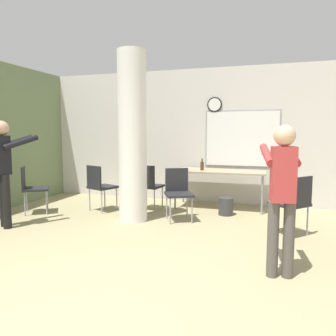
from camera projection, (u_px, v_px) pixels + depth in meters
wall_back at (202, 136)px, 6.95m from camera, size 8.00×0.15×2.80m
support_pillar at (132, 137)px, 5.39m from camera, size 0.47×0.47×2.80m
folding_table at (220, 173)px, 6.38m from camera, size 1.75×0.74×0.74m
bottle_on_table at (202, 166)px, 6.41m from camera, size 0.07×0.07×0.23m
waste_bin at (226, 206)px, 5.88m from camera, size 0.26×0.26×0.32m
chair_near_pillar at (100, 184)px, 6.13m from camera, size 0.57×0.57×0.87m
chair_table_left at (148, 184)px, 6.22m from camera, size 0.48×0.48×0.87m
chair_by_left_wall at (32, 186)px, 5.97m from camera, size 0.61×0.61×0.87m
chair_table_front at (178, 190)px, 5.52m from camera, size 0.59×0.59×0.87m
chair_mid_room at (294, 201)px, 4.67m from camera, size 0.62×0.62×0.87m
person_watching_back at (5, 165)px, 5.05m from camera, size 0.58×0.66×1.66m
person_playing_side at (282, 189)px, 3.30m from camera, size 0.42×0.60×1.56m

